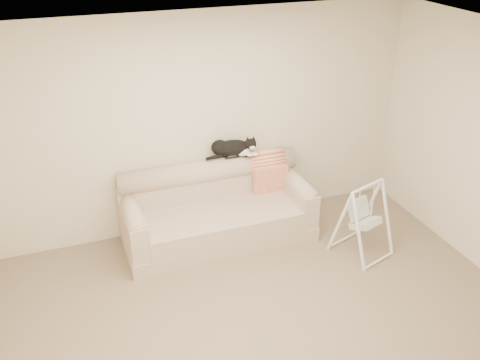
{
  "coord_description": "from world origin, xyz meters",
  "views": [
    {
      "loc": [
        -1.63,
        -3.58,
        3.57
      ],
      "look_at": [
        0.15,
        1.27,
        0.9
      ],
      "focal_mm": 40.0,
      "sensor_mm": 36.0,
      "label": 1
    }
  ],
  "objects_px": {
    "remote_a": "(232,157)",
    "remote_b": "(250,155)",
    "baby_swing": "(363,219)",
    "tuxedo_cat": "(232,148)",
    "sofa": "(216,211)"
  },
  "relations": [
    {
      "from": "remote_b",
      "to": "tuxedo_cat",
      "type": "relative_size",
      "value": 0.28
    },
    {
      "from": "remote_a",
      "to": "remote_b",
      "type": "height_order",
      "value": "remote_a"
    },
    {
      "from": "remote_b",
      "to": "sofa",
      "type": "bearing_deg",
      "value": -157.45
    },
    {
      "from": "remote_a",
      "to": "remote_b",
      "type": "relative_size",
      "value": 1.04
    },
    {
      "from": "sofa",
      "to": "tuxedo_cat",
      "type": "distance_m",
      "value": 0.77
    },
    {
      "from": "sofa",
      "to": "remote_b",
      "type": "relative_size",
      "value": 12.61
    },
    {
      "from": "baby_swing",
      "to": "remote_a",
      "type": "bearing_deg",
      "value": 136.49
    },
    {
      "from": "remote_b",
      "to": "tuxedo_cat",
      "type": "height_order",
      "value": "tuxedo_cat"
    },
    {
      "from": "remote_a",
      "to": "remote_b",
      "type": "bearing_deg",
      "value": -6.88
    },
    {
      "from": "remote_a",
      "to": "baby_swing",
      "type": "bearing_deg",
      "value": -43.51
    },
    {
      "from": "remote_a",
      "to": "baby_swing",
      "type": "relative_size",
      "value": 0.21
    },
    {
      "from": "sofa",
      "to": "baby_swing",
      "type": "height_order",
      "value": "sofa"
    },
    {
      "from": "remote_b",
      "to": "baby_swing",
      "type": "relative_size",
      "value": 0.2
    },
    {
      "from": "baby_swing",
      "to": "tuxedo_cat",
      "type": "bearing_deg",
      "value": 135.52
    },
    {
      "from": "sofa",
      "to": "remote_a",
      "type": "bearing_deg",
      "value": 39.56
    }
  ]
}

